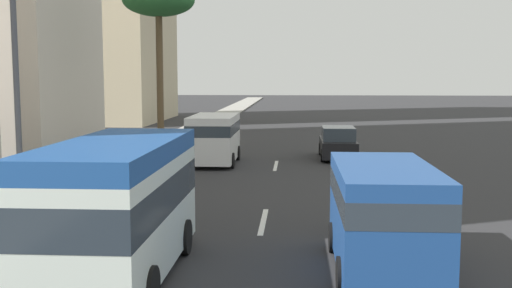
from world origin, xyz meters
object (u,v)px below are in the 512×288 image
object	(u,v)px
van_second	(214,136)
palm_tree	(159,3)
minibus_lead	(118,203)
van_fourth	(384,211)
street_lamp	(21,74)
pedestrian_near_lamp	(85,159)
car_third	(338,144)
pedestrian_mid_block	(56,174)

from	to	relation	value
van_second	palm_tree	size ratio (longest dim) A/B	0.51
minibus_lead	van_fourth	bearing A→B (deg)	98.24
van_fourth	street_lamp	distance (m)	9.06
minibus_lead	palm_tree	xyz separation A→B (m)	(21.54, 3.91, 6.65)
minibus_lead	van_fourth	size ratio (longest dim) A/B	1.32
pedestrian_near_lamp	palm_tree	world-z (taller)	palm_tree
van_fourth	pedestrian_near_lamp	size ratio (longest dim) A/B	2.89
car_third	van_fourth	world-z (taller)	van_fourth
car_third	pedestrian_near_lamp	distance (m)	13.32
palm_tree	street_lamp	xyz separation A→B (m)	(-19.58, -1.03, -3.96)
van_second	pedestrian_near_lamp	bearing A→B (deg)	-34.48
car_third	pedestrian_mid_block	bearing A→B (deg)	140.37
car_third	palm_tree	size ratio (longest dim) A/B	0.46
palm_tree	van_second	bearing A→B (deg)	-142.34
minibus_lead	pedestrian_near_lamp	xyz separation A→B (m)	(10.63, 4.46, -0.57)
car_third	palm_tree	distance (m)	12.56
minibus_lead	pedestrian_mid_block	xyz separation A→B (m)	(6.96, 4.13, -0.54)
car_third	van_fourth	xyz separation A→B (m)	(-18.23, 0.26, 0.56)
palm_tree	street_lamp	size ratio (longest dim) A/B	1.37
van_fourth	car_third	bearing A→B (deg)	-0.82
minibus_lead	van_second	size ratio (longest dim) A/B	1.32
van_second	palm_tree	world-z (taller)	palm_tree
van_second	car_third	bearing A→B (deg)	110.34
van_second	pedestrian_near_lamp	xyz separation A→B (m)	(-6.15, 4.22, -0.32)
pedestrian_near_lamp	pedestrian_mid_block	world-z (taller)	pedestrian_mid_block
minibus_lead	van_second	distance (m)	16.78
minibus_lead	palm_tree	size ratio (longest dim) A/B	0.67
palm_tree	pedestrian_near_lamp	bearing A→B (deg)	177.14
car_third	pedestrian_mid_block	size ratio (longest dim) A/B	2.55
palm_tree	car_third	bearing A→B (deg)	-104.33
van_second	street_lamp	bearing A→B (deg)	-10.11
pedestrian_mid_block	street_lamp	size ratio (longest dim) A/B	0.25
street_lamp	minibus_lead	bearing A→B (deg)	-124.24
van_second	car_third	distance (m)	6.54
car_third	palm_tree	world-z (taller)	palm_tree
van_second	pedestrian_near_lamp	world-z (taller)	van_second
street_lamp	car_third	bearing A→B (deg)	-27.12
street_lamp	van_fourth	bearing A→B (deg)	-97.69
minibus_lead	car_third	xyz separation A→B (m)	(19.04, -5.87, -0.82)
van_second	car_third	size ratio (longest dim) A/B	1.11
car_third	van_fourth	bearing A→B (deg)	179.18
minibus_lead	car_third	bearing A→B (deg)	162.86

